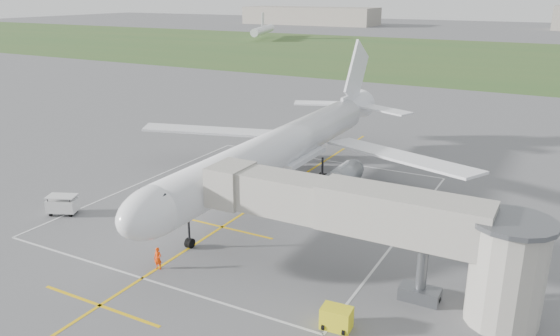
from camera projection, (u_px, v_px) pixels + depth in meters
The scene contains 11 objects.
ground at pixel (278, 191), 55.29m from camera, with size 700.00×700.00×0.00m, color #555558.
grass_strip at pixel (485, 58), 163.98m from camera, with size 700.00×120.00×0.02m, color #345826.
apron_markings at pixel (248, 210), 50.43m from camera, with size 28.20×60.00×0.01m.
airliner at pixel (281, 148), 54.56m from camera, with size 38.93×46.75×13.52m.
jet_bridge at pixel (390, 227), 35.42m from camera, with size 23.40×5.00×7.20m.
gpu_unit at pixel (336, 318), 32.69m from camera, with size 1.90×1.41×1.37m.
baggage_cart at pixel (63, 205), 49.36m from camera, with size 2.97×2.44×1.79m.
ramp_worker_nose at pixel (158, 258), 39.63m from camera, with size 0.61×0.40×1.67m, color #FF3F08.
ramp_worker_wing at pixel (266, 167), 59.94m from camera, with size 0.88×0.68×1.80m, color #EB4507.
distant_hangars at pixel (495, 19), 282.71m from camera, with size 345.00×49.00×12.00m.
distant_aircraft at pixel (511, 37), 194.23m from camera, with size 206.83×51.80×8.85m.
Camera 1 is at (24.89, -45.48, 19.38)m, focal length 35.00 mm.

